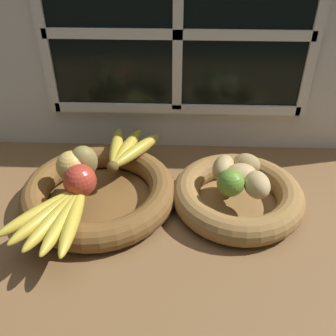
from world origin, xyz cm
name	(u,v)px	position (x,y,z in cm)	size (l,w,h in cm)	color
ground_plane	(174,218)	(0.00, 0.00, -1.50)	(140.00, 90.00, 3.00)	brown
back_wall	(178,45)	(0.00, 29.77, 27.88)	(140.00, 4.60, 55.00)	silver
fruit_bowl_left	(99,192)	(-16.80, 3.22, 2.79)	(34.48, 34.48, 5.93)	brown
fruit_bowl_right	(237,196)	(14.08, 3.22, 2.80)	(29.03, 29.03, 5.93)	olive
apple_red_front	(80,181)	(-19.31, -1.11, 9.35)	(6.84, 6.84, 6.84)	#B73828
apple_golden_left	(72,166)	(-22.31, 4.09, 9.29)	(6.73, 6.73, 6.73)	#DBB756
pear_brown	(83,162)	(-19.97, 5.30, 9.68)	(5.48, 6.26, 7.50)	olive
banana_bunch_front	(57,215)	(-21.99, -9.52, 7.32)	(15.29, 20.27, 2.78)	gold
banana_bunch_back	(126,149)	(-11.84, 14.50, 7.42)	(13.26, 18.66, 2.99)	gold
potato_large	(240,175)	(14.08, 3.22, 8.45)	(7.21, 5.48, 5.04)	tan
potato_oblong	(223,168)	(10.70, 5.85, 8.50)	(7.06, 4.57, 5.14)	tan
potato_small	(257,184)	(17.08, 0.22, 8.49)	(7.16, 5.26, 5.12)	tan
potato_back	(247,165)	(15.96, 7.35, 8.42)	(6.13, 4.97, 4.98)	#A38451
lime_near	(231,184)	(11.65, -0.42, 8.81)	(5.75, 5.75, 5.75)	olive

